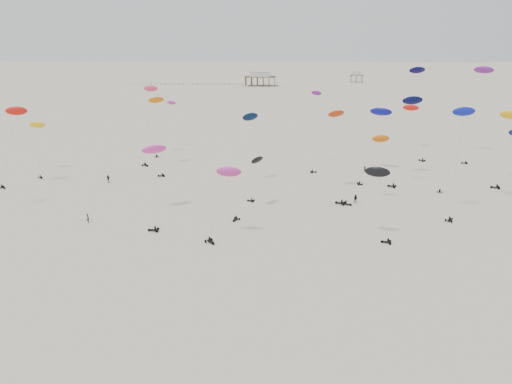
# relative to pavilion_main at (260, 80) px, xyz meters

# --- Properties ---
(ground_plane) EXTENTS (900.00, 900.00, 0.00)m
(ground_plane) POSITION_rel_pavilion_main_xyz_m (10.00, -150.00, -4.22)
(ground_plane) COLOR beige
(pavilion_main) EXTENTS (21.00, 13.00, 9.80)m
(pavilion_main) POSITION_rel_pavilion_main_xyz_m (0.00, 0.00, 0.00)
(pavilion_main) COLOR brown
(pavilion_main) RESTS_ON ground
(pavilion_small) EXTENTS (9.00, 7.00, 8.00)m
(pavilion_small) POSITION_rel_pavilion_main_xyz_m (70.00, 30.00, -0.74)
(pavilion_small) COLOR brown
(pavilion_small) RESTS_ON ground
(pier_fence) EXTENTS (80.20, 0.20, 1.50)m
(pier_fence) POSITION_rel_pavilion_main_xyz_m (-52.00, -0.00, -3.45)
(pier_fence) COLOR black
(pier_fence) RESTS_ON ground
(rig_0) EXTENTS (6.63, 5.34, 13.25)m
(rig_0) POSITION_rel_pavilion_main_xyz_m (4.61, -267.65, 4.61)
(rig_0) COLOR black
(rig_0) RESTS_ON ground
(rig_1) EXTENTS (4.78, 15.21, 18.57)m
(rig_1) POSITION_rel_pavilion_main_xyz_m (-20.51, -199.48, 5.23)
(rig_1) COLOR black
(rig_1) RESTS_ON ground
(rig_2) EXTENTS (6.32, 13.38, 20.15)m
(rig_2) POSITION_rel_pavilion_main_xyz_m (-18.10, -220.16, 10.10)
(rig_2) COLOR black
(rig_2) RESTS_ON ground
(rig_3) EXTENTS (6.53, 10.99, 12.53)m
(rig_3) POSITION_rel_pavilion_main_xyz_m (8.56, -253.11, 3.22)
(rig_3) COLOR black
(rig_3) RESTS_ON ground
(rig_4) EXTENTS (4.11, 15.50, 22.69)m
(rig_4) POSITION_rel_pavilion_main_xyz_m (-23.15, -209.11, 9.33)
(rig_4) COLOR black
(rig_4) RESTS_ON ground
(rig_5) EXTENTS (9.67, 7.86, 19.93)m
(rig_5) POSITION_rel_pavilion_main_xyz_m (46.33, -234.34, 9.10)
(rig_5) COLOR black
(rig_5) RESTS_ON ground
(rig_6) EXTENTS (5.85, 9.33, 14.04)m
(rig_6) POSITION_rel_pavilion_main_xyz_m (-48.24, -225.42, 6.13)
(rig_6) COLOR black
(rig_6) RESTS_ON ground
(rig_7) EXTENTS (9.88, 5.01, 15.06)m
(rig_7) POSITION_rel_pavilion_main_xyz_m (32.98, -246.52, 4.82)
(rig_7) COLOR black
(rig_7) RESTS_ON ground
(rig_8) EXTENTS (5.85, 16.25, 26.84)m
(rig_8) POSITION_rel_pavilion_main_xyz_m (54.59, -198.04, 16.63)
(rig_8) COLOR black
(rig_8) RESTS_ON ground
(rig_9) EXTENTS (4.57, 17.41, 20.71)m
(rig_9) POSITION_rel_pavilion_main_xyz_m (7.33, -234.70, 9.74)
(rig_9) COLOR black
(rig_9) RESTS_ON ground
(rig_10) EXTENTS (5.40, 4.46, 13.30)m
(rig_10) POSITION_rel_pavilion_main_xyz_m (31.57, -266.53, 5.50)
(rig_10) COLOR black
(rig_10) RESTS_ON ground
(rig_11) EXTENTS (3.21, 10.69, 20.84)m
(rig_11) POSITION_rel_pavilion_main_xyz_m (23.53, -217.57, 8.02)
(rig_11) COLOR black
(rig_11) RESTS_ON ground
(rig_13) EXTENTS (10.34, 15.05, 27.40)m
(rig_13) POSITION_rel_pavilion_main_xyz_m (71.78, -200.86, 18.13)
(rig_13) COLOR black
(rig_13) RESTS_ON ground
(rig_14) EXTENTS (8.11, 5.39, 19.07)m
(rig_14) POSITION_rel_pavilion_main_xyz_m (-47.37, -237.91, 10.59)
(rig_14) COLOR black
(rig_14) RESTS_ON ground
(rig_15) EXTENTS (10.52, 16.42, 20.27)m
(rig_15) POSITION_rel_pavilion_main_xyz_m (39.40, -221.46, 9.98)
(rig_15) COLOR black
(rig_15) RESTS_ON ground
(rig_16) EXTENTS (5.23, 7.00, 21.85)m
(rig_16) POSITION_rel_pavilion_main_xyz_m (48.92, -253.53, 11.68)
(rig_16) COLOR black
(rig_16) RESTS_ON ground
(rig_17) EXTENTS (9.42, 12.38, 21.47)m
(rig_17) POSITION_rel_pavilion_main_xyz_m (45.51, -227.03, 11.84)
(rig_17) COLOR black
(rig_17) RESTS_ON ground
(rig_18) EXTENTS (4.84, 12.93, 19.60)m
(rig_18) POSITION_rel_pavilion_main_xyz_m (26.89, -241.00, 8.75)
(rig_18) COLOR black
(rig_18) RESTS_ON ground
(rig_19) EXTENTS (9.52, 10.17, 13.99)m
(rig_19) POSITION_rel_pavilion_main_xyz_m (69.57, -229.89, 3.99)
(rig_19) COLOR black
(rig_19) RESTS_ON ground
(rig_20) EXTENTS (5.71, 7.81, 20.03)m
(rig_20) POSITION_rel_pavilion_main_xyz_m (62.15, -246.06, 9.80)
(rig_20) COLOR black
(rig_20) RESTS_ON ground
(rig_21) EXTENTS (5.84, 14.39, 16.10)m
(rig_21) POSITION_rel_pavilion_main_xyz_m (-10.34, -255.86, 6.33)
(rig_21) COLOR black
(rig_21) RESTS_ON ground
(spectator_0) EXTENTS (0.84, 0.92, 2.07)m
(spectator_0) POSITION_rel_pavilion_main_xyz_m (-22.62, -261.08, -4.22)
(spectator_0) COLOR black
(spectator_0) RESTS_ON ground
(spectator_1) EXTENTS (1.26, 0.96, 2.28)m
(spectator_1) POSITION_rel_pavilion_main_xyz_m (30.76, -246.96, -4.22)
(spectator_1) COLOR black
(spectator_1) RESTS_ON ground
(spectator_2) EXTENTS (1.43, 0.87, 2.31)m
(spectator_2) POSITION_rel_pavilion_main_xyz_m (-27.70, -234.27, -4.22)
(spectator_2) COLOR black
(spectator_2) RESTS_ON ground
(spectator_3) EXTENTS (0.88, 0.78, 2.01)m
(spectator_3) POSITION_rel_pavilion_main_xyz_m (36.74, -221.32, -4.22)
(spectator_3) COLOR black
(spectator_3) RESTS_ON ground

